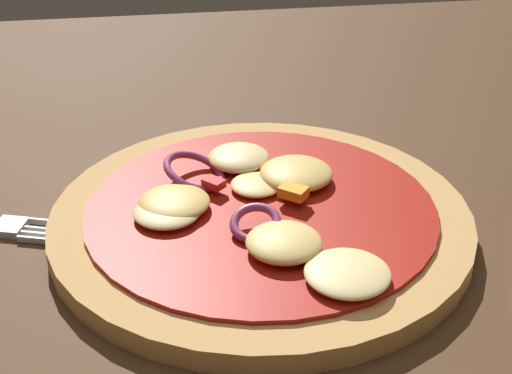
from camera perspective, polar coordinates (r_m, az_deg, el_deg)
name	(u,v)px	position (r m, az deg, el deg)	size (l,w,h in m)	color
dining_table	(176,236)	(0.51, -5.98, -3.61)	(1.16, 0.88, 0.03)	#4C301C
pizza	(260,217)	(0.48, 0.28, -2.27)	(0.26, 0.26, 0.03)	tan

